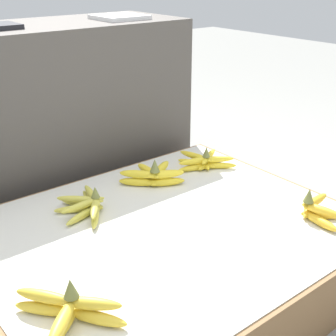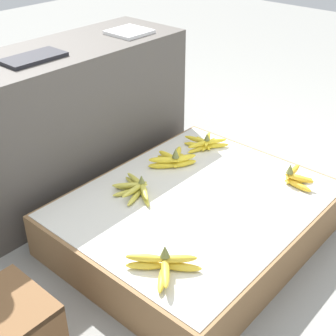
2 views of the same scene
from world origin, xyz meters
TOP-DOWN VIEW (x-y plane):
  - ground_plane at (0.00, 0.00)m, footprint 10.00×10.00m
  - display_platform at (0.00, 0.00)m, footprint 1.20×0.99m
  - back_vendor_table at (-0.11, 0.82)m, footprint 1.44×0.48m
  - banana_bunch_front_left at (-0.46, -0.21)m, footprint 0.22×0.25m
  - banana_bunch_front_right at (0.43, -0.27)m, footprint 0.15×0.19m
  - banana_bunch_middle_midleft at (-0.15, 0.24)m, footprint 0.18×0.26m
  - banana_bunch_middle_midright at (0.16, 0.28)m, footprint 0.24×0.20m
  - banana_bunch_middle_right at (0.42, 0.27)m, footprint 0.24×0.23m
  - foam_tray_white at (0.35, 0.75)m, footprint 0.20×0.20m

SIDE VIEW (x-z plane):
  - ground_plane at x=0.00m, z-range 0.00..0.00m
  - display_platform at x=0.00m, z-range 0.00..0.22m
  - banana_bunch_middle_midleft at x=-0.15m, z-range 0.20..0.30m
  - banana_bunch_middle_right at x=0.42m, z-range 0.20..0.30m
  - banana_bunch_front_right at x=0.43m, z-range 0.20..0.31m
  - banana_bunch_middle_midright at x=0.16m, z-range 0.20..0.32m
  - banana_bunch_front_left at x=-0.46m, z-range 0.20..0.32m
  - back_vendor_table at x=-0.11m, z-range 0.00..0.78m
  - foam_tray_white at x=0.35m, z-range 0.78..0.80m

